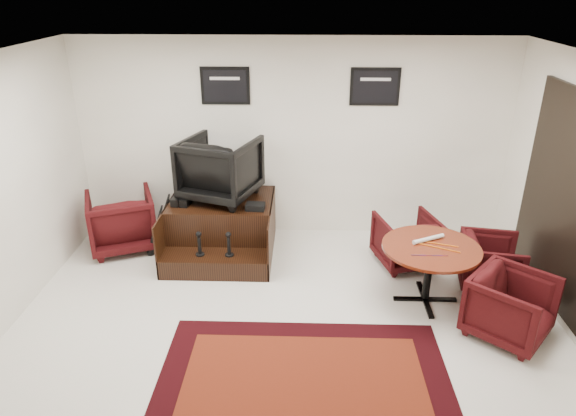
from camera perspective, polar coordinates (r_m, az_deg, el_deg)
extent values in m
plane|color=silver|center=(5.62, -0.26, -13.85)|extent=(6.00, 6.00, 0.00)
cube|color=white|center=(7.23, 0.46, 7.57)|extent=(6.00, 0.02, 2.80)
cube|color=white|center=(4.48, -0.32, 15.65)|extent=(6.00, 5.00, 0.02)
cube|color=black|center=(6.23, 28.44, 0.79)|extent=(0.05, 1.90, 2.30)
cube|color=black|center=(6.23, 28.36, 0.79)|extent=(0.02, 1.72, 2.12)
cube|color=black|center=(6.23, 28.40, 0.79)|extent=(0.03, 0.05, 2.12)
cube|color=black|center=(7.11, -6.99, 13.34)|extent=(0.66, 0.03, 0.50)
cube|color=black|center=(7.10, -7.01, 13.31)|extent=(0.58, 0.01, 0.42)
cube|color=silver|center=(7.07, -7.06, 14.10)|extent=(0.40, 0.00, 0.04)
cube|color=black|center=(7.09, 9.64, 13.15)|extent=(0.66, 0.03, 0.50)
cube|color=black|center=(7.08, 9.66, 13.12)|extent=(0.58, 0.01, 0.42)
cube|color=silver|center=(7.05, 9.72, 13.91)|extent=(0.40, 0.00, 0.04)
cube|color=black|center=(4.98, 1.78, -19.80)|extent=(2.76, 2.07, 0.01)
cube|color=#5B1D0D|center=(4.98, 1.78, -19.75)|extent=(2.27, 1.58, 0.01)
cube|color=black|center=(7.18, -7.25, -1.66)|extent=(1.40, 1.03, 0.72)
cube|color=black|center=(6.66, -8.08, -6.18)|extent=(1.40, 0.41, 0.26)
cube|color=black|center=(7.14, -13.01, -2.28)|extent=(0.02, 1.45, 0.72)
cube|color=black|center=(6.92, -1.82, -2.50)|extent=(0.02, 1.45, 0.72)
cylinder|color=black|center=(6.62, -9.74, -5.08)|extent=(0.11, 0.11, 0.02)
cylinder|color=black|center=(6.56, -9.82, -4.09)|extent=(0.04, 0.04, 0.24)
sphere|color=black|center=(6.49, -9.91, -2.89)|extent=(0.07, 0.07, 0.07)
cylinder|color=black|center=(6.56, -6.54, -5.18)|extent=(0.11, 0.11, 0.02)
cylinder|color=black|center=(6.50, -6.59, -4.18)|extent=(0.04, 0.04, 0.24)
sphere|color=black|center=(6.42, -6.66, -2.96)|extent=(0.07, 0.07, 0.07)
imported|color=black|center=(6.91, -7.55, 4.71)|extent=(1.14, 1.10, 0.93)
cube|color=black|center=(6.97, -12.18, 0.91)|extent=(0.13, 0.30, 0.11)
cube|color=black|center=(6.93, -11.24, 0.86)|extent=(0.13, 0.30, 0.11)
cube|color=black|center=(6.65, -3.65, 0.16)|extent=(0.25, 0.19, 0.08)
imported|color=black|center=(7.44, -18.04, -1.09)|extent=(1.09, 1.06, 0.88)
cylinder|color=#441409|center=(5.99, 15.64, -4.28)|extent=(1.10, 1.10, 0.03)
cylinder|color=black|center=(6.15, 15.29, -7.06)|extent=(0.09, 0.09, 0.65)
cube|color=black|center=(6.34, 14.95, -9.76)|extent=(0.74, 0.06, 0.03)
cube|color=black|center=(6.34, 14.95, -9.76)|extent=(0.06, 0.74, 0.03)
imported|color=black|center=(6.87, 13.02, -3.28)|extent=(0.87, 0.84, 0.74)
imported|color=black|center=(6.70, 21.63, -5.40)|extent=(0.74, 0.78, 0.70)
imported|color=black|center=(5.87, 23.57, -9.75)|extent=(1.02, 1.03, 0.77)
cylinder|color=silver|center=(6.08, 15.34, -3.34)|extent=(0.40, 0.24, 0.05)
cylinder|color=#D9600C|center=(5.96, 16.51, -4.27)|extent=(0.41, 0.20, 0.01)
cylinder|color=#D9600C|center=(6.05, 16.29, -3.82)|extent=(0.43, 0.15, 0.01)
cylinder|color=#4C1933|center=(5.75, 13.99, -5.10)|extent=(0.10, 0.01, 0.01)
cylinder|color=#4C1933|center=(5.76, 14.58, -5.10)|extent=(0.10, 0.01, 0.01)
cylinder|color=#4C1933|center=(5.78, 15.16, -5.10)|extent=(0.10, 0.01, 0.01)
cylinder|color=#4C1933|center=(5.79, 15.74, -5.09)|extent=(0.10, 0.01, 0.01)
cylinder|color=#4C1933|center=(5.80, 16.32, -5.09)|extent=(0.10, 0.01, 0.01)
cylinder|color=#4C1933|center=(5.82, 16.89, -5.08)|extent=(0.10, 0.01, 0.01)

